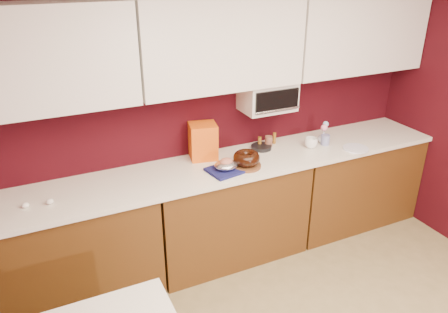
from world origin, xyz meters
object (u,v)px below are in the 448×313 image
at_px(toaster_oven, 267,96).
at_px(coffee_mug, 311,142).
at_px(bundt_cake, 246,158).
at_px(blue_jar, 325,140).
at_px(foil_ham_nest, 226,165).
at_px(flower_vase, 323,137).
at_px(pandoro_box, 203,141).

xyz_separation_m(toaster_oven, coffee_mug, (0.36, -0.19, -0.42)).
bearing_deg(bundt_cake, blue_jar, 6.87).
relative_size(foil_ham_nest, flower_vase, 1.58).
xyz_separation_m(foil_ham_nest, coffee_mug, (0.89, 0.10, 0.00)).
relative_size(foil_ham_nest, pandoro_box, 0.63).
relative_size(toaster_oven, foil_ham_nest, 2.35).
xyz_separation_m(toaster_oven, flower_vase, (0.53, -0.14, -0.41)).
bearing_deg(flower_vase, foil_ham_nest, -171.82).
distance_m(bundt_cake, pandoro_box, 0.41).
bearing_deg(pandoro_box, coffee_mug, -0.47).
distance_m(coffee_mug, blue_jar, 0.16).
xyz_separation_m(toaster_oven, pandoro_box, (-0.59, 0.03, -0.32)).
height_order(coffee_mug, blue_jar, coffee_mug).
distance_m(foil_ham_nest, flower_vase, 1.07).
xyz_separation_m(foil_ham_nest, pandoro_box, (-0.06, 0.32, 0.10)).
xyz_separation_m(pandoro_box, coffee_mug, (0.95, -0.21, -0.10)).
bearing_deg(flower_vase, toaster_oven, 165.22).
bearing_deg(toaster_oven, bundt_cake, -140.09).
distance_m(toaster_oven, coffee_mug, 0.58).
height_order(bundt_cake, pandoro_box, pandoro_box).
bearing_deg(foil_ham_nest, pandoro_box, 101.11).
distance_m(bundt_cake, flower_vase, 0.89).
relative_size(bundt_cake, flower_vase, 1.79).
relative_size(pandoro_box, flower_vase, 2.49).
xyz_separation_m(bundt_cake, coffee_mug, (0.70, 0.10, -0.02)).
xyz_separation_m(bundt_cake, foil_ham_nest, (-0.18, -0.00, -0.02)).
xyz_separation_m(foil_ham_nest, blue_jar, (1.04, 0.11, -0.01)).
bearing_deg(blue_jar, bundt_cake, -173.13).
bearing_deg(blue_jar, flower_vase, 76.67).
xyz_separation_m(bundt_cake, flower_vase, (0.87, 0.15, -0.02)).
bearing_deg(foil_ham_nest, flower_vase, 8.18).
relative_size(bundt_cake, coffee_mug, 1.95).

